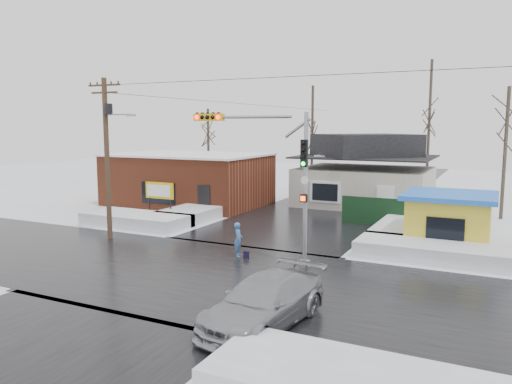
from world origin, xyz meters
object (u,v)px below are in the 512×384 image
at_px(marquee_sign, 160,192).
at_px(car, 264,302).
at_px(kiosk, 449,220).
at_px(utility_pole, 108,149).
at_px(traffic_signal, 273,167).
at_px(pedestrian, 238,240).

xyz_separation_m(marquee_sign, car, (14.23, -13.41, -1.13)).
bearing_deg(car, kiosk, 79.84).
bearing_deg(utility_pole, kiosk, 20.44).
distance_m(utility_pole, car, 15.71).
relative_size(traffic_signal, pedestrian, 4.16).
bearing_deg(pedestrian, car, -169.52).
relative_size(traffic_signal, utility_pole, 0.78).
bearing_deg(utility_pole, pedestrian, -1.55).
height_order(traffic_signal, car, traffic_signal).
height_order(utility_pole, pedestrian, utility_pole).
relative_size(marquee_sign, pedestrian, 1.51).
height_order(kiosk, pedestrian, kiosk).
xyz_separation_m(utility_pole, pedestrian, (8.36, -0.23, -4.27)).
xyz_separation_m(kiosk, car, (-4.27, -13.91, -0.67)).
xyz_separation_m(utility_pole, marquee_sign, (-1.07, 5.99, -3.19)).
bearing_deg(marquee_sign, utility_pole, -79.87).
height_order(pedestrian, car, pedestrian).
relative_size(pedestrian, car, 0.31).
height_order(marquee_sign, car, marquee_sign).
distance_m(utility_pole, marquee_sign, 6.87).
bearing_deg(marquee_sign, pedestrian, -33.41).
relative_size(traffic_signal, marquee_sign, 2.75).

